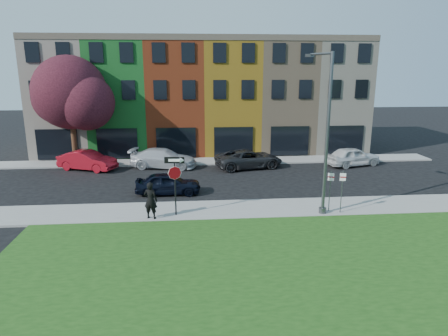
{
  "coord_description": "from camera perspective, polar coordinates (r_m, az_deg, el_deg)",
  "views": [
    {
      "loc": [
        -3.73,
        -18.1,
        7.86
      ],
      "look_at": [
        -1.86,
        4.0,
        2.23
      ],
      "focal_mm": 32.0,
      "sensor_mm": 36.0,
      "label": 1
    }
  ],
  "objects": [
    {
      "name": "sedan_near",
      "position": [
        25.55,
        -8.0,
        -2.19
      ],
      "size": [
        1.7,
        4.11,
        1.39
      ],
      "primitive_type": "imported",
      "rotation": [
        0.0,
        0.0,
        1.56
      ],
      "color": "black",
      "rests_on": "ground"
    },
    {
      "name": "street_lamp",
      "position": [
        21.66,
        14.24,
        4.62
      ],
      "size": [
        0.94,
        2.53,
        8.5
      ],
      "rotation": [
        0.0,
        0.0,
        0.26
      ],
      "color": "#4D4F52",
      "rests_on": "sidewalk_near"
    },
    {
      "name": "stop_sign",
      "position": [
        21.11,
        -7.05,
        -0.89
      ],
      "size": [
        1.05,
        0.13,
        3.2
      ],
      "rotation": [
        0.0,
        0.0,
        -0.08
      ],
      "color": "black",
      "rests_on": "sidewalk_near"
    },
    {
      "name": "man",
      "position": [
        21.22,
        -10.45,
        -4.57
      ],
      "size": [
        0.97,
        0.85,
        1.97
      ],
      "primitive_type": "imported",
      "rotation": [
        0.0,
        0.0,
        2.87
      ],
      "color": "black",
      "rests_on": "sidewalk_near"
    },
    {
      "name": "parked_car_silver",
      "position": [
        32.29,
        -8.65,
        1.38
      ],
      "size": [
        4.07,
        6.07,
        1.53
      ],
      "primitive_type": "imported",
      "rotation": [
        0.0,
        0.0,
        1.38
      ],
      "color": "silver",
      "rests_on": "ground"
    },
    {
      "name": "parked_car_white",
      "position": [
        34.22,
        17.92,
        1.58
      ],
      "size": [
        4.22,
        5.49,
        1.54
      ],
      "primitive_type": "imported",
      "rotation": [
        0.0,
        0.0,
        1.85
      ],
      "color": "silver",
      "rests_on": "ground"
    },
    {
      "name": "sidewalk_far",
      "position": [
        34.01,
        -3.47,
        0.95
      ],
      "size": [
        40.0,
        2.4,
        0.12
      ],
      "primitive_type": "cube",
      "color": "gray",
      "rests_on": "ground"
    },
    {
      "name": "sidewalk_near",
      "position": [
        23.21,
        9.8,
        -5.62
      ],
      "size": [
        40.0,
        3.0,
        0.12
      ],
      "primitive_type": "cube",
      "color": "gray",
      "rests_on": "ground"
    },
    {
      "name": "ground",
      "position": [
        20.08,
        6.35,
        -8.9
      ],
      "size": [
        120.0,
        120.0,
        0.0
      ],
      "primitive_type": "plane",
      "color": "black",
      "rests_on": "ground"
    },
    {
      "name": "tree_purple",
      "position": [
        34.64,
        -20.95,
        9.81
      ],
      "size": [
        7.0,
        6.13,
        8.69
      ],
      "color": "black",
      "rests_on": "sidewalk_far"
    },
    {
      "name": "rowhouse_block",
      "position": [
        39.41,
        -3.08,
        10.04
      ],
      "size": [
        30.0,
        10.12,
        10.0
      ],
      "color": "beige",
      "rests_on": "ground"
    },
    {
      "name": "parked_car_dark",
      "position": [
        31.91,
        3.55,
        1.33
      ],
      "size": [
        4.71,
        6.39,
        1.49
      ],
      "primitive_type": "imported",
      "rotation": [
        0.0,
        0.0,
        1.79
      ],
      "color": "black",
      "rests_on": "ground"
    },
    {
      "name": "parking_sign_b",
      "position": [
        22.53,
        14.92,
        -2.56
      ],
      "size": [
        0.3,
        0.17,
        2.28
      ],
      "rotation": [
        0.0,
        0.0,
        -0.43
      ],
      "color": "#4D4F52",
      "rests_on": "sidewalk_near"
    },
    {
      "name": "parked_car_red",
      "position": [
        33.01,
        -18.94,
        1.04
      ],
      "size": [
        4.78,
        5.72,
        1.52
      ],
      "primitive_type": "imported",
      "rotation": [
        0.0,
        0.0,
        1.19
      ],
      "color": "maroon",
      "rests_on": "ground"
    },
    {
      "name": "parking_sign_a",
      "position": [
        22.46,
        16.5,
        -2.63
      ],
      "size": [
        0.32,
        0.11,
        2.35
      ],
      "rotation": [
        0.0,
        0.0,
        -0.2
      ],
      "color": "#4D4F52",
      "rests_on": "sidewalk_near"
    }
  ]
}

